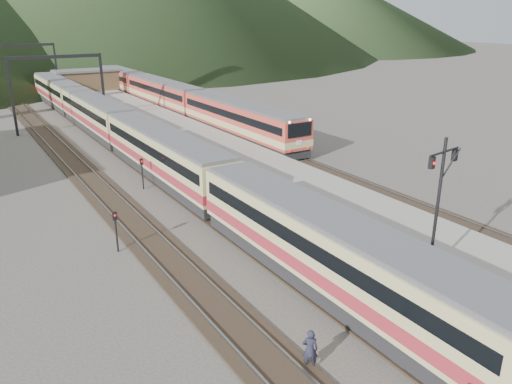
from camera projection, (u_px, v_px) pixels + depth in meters
track_main at (135, 158)px, 43.72m from camera, size 2.60×200.00×0.23m
track_far at (77, 166)px, 41.23m from camera, size 2.60×200.00×0.23m
track_second at (248, 141)px, 49.43m from camera, size 2.60×200.00×0.23m
platform at (203, 149)px, 44.75m from camera, size 8.00×100.00×1.00m
gantry_near at (57, 78)px, 52.47m from camera, size 9.55×0.25×8.00m
gantry_far at (22, 61)px, 72.48m from camera, size 9.55×0.25×8.00m
station_shed at (87, 80)px, 76.09m from camera, size 9.40×4.40×3.10m
main_train at (124, 132)px, 45.13m from camera, size 2.79×76.53×3.41m
second_train at (164, 94)px, 66.15m from camera, size 2.95×60.41×3.59m
signal_mast at (439, 192)px, 21.13m from camera, size 2.18×0.50×6.18m
short_signal_b at (142, 170)px, 35.62m from camera, size 0.22×0.16×2.27m
short_signal_c at (116, 226)px, 26.08m from camera, size 0.22×0.16×2.27m
worker at (310, 349)px, 17.55m from camera, size 0.69×0.63×1.57m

